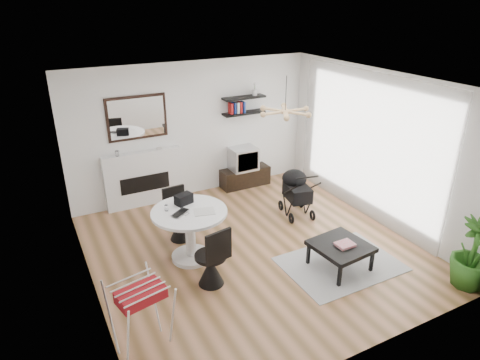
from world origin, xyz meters
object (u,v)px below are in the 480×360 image
coffee_table (341,247)px  fireplace (143,172)px  dining_table (190,227)px  stroller (296,194)px  drying_rack (141,316)px  potted_plant (473,254)px  crt_tv (243,158)px  tv_console (245,177)px

coffee_table → fireplace: bearing=120.0°
dining_table → stroller: size_ratio=1.23×
coffee_table → stroller: bearing=77.0°
dining_table → drying_rack: (-1.18, -1.48, -0.09)m
drying_rack → stroller: 4.01m
dining_table → stroller: bearing=12.2°
potted_plant → crt_tv: bearing=105.3°
dining_table → potted_plant: bearing=-37.1°
fireplace → potted_plant: fireplace is taller
stroller → fireplace: bearing=156.6°
tv_console → coffee_table: (-0.17, -3.35, 0.16)m
tv_console → stroller: 1.61m
potted_plant → fireplace: bearing=125.8°
coffee_table → potted_plant: potted_plant is taller
dining_table → coffee_table: bearing=-33.9°
tv_console → stroller: bearing=-81.4°
coffee_table → potted_plant: 1.80m
stroller → potted_plant: (0.94, -2.95, 0.11)m
stroller → crt_tv: bearing=112.5°
crt_tv → dining_table: bearing=-134.2°
coffee_table → tv_console: bearing=87.1°
potted_plant → coffee_table: bearing=138.8°
tv_console → fireplace: bearing=176.8°
tv_console → dining_table: size_ratio=0.93×
fireplace → stroller: bearing=-35.1°
fireplace → stroller: 2.96m
crt_tv → potted_plant: size_ratio=0.54×
crt_tv → stroller: size_ratio=0.59×
dining_table → stroller: (2.31, 0.50, -0.15)m
fireplace → potted_plant: size_ratio=2.08×
drying_rack → potted_plant: size_ratio=0.86×
drying_rack → coffee_table: bearing=-8.6°
dining_table → tv_console: bearing=45.0°
crt_tv → coffee_table: bearing=-91.9°
tv_console → coffee_table: bearing=-92.9°
fireplace → potted_plant: bearing=-54.2°
crt_tv → coffee_table: (-0.11, -3.35, -0.28)m
crt_tv → potted_plant: bearing=-74.7°
stroller → potted_plant: potted_plant is taller
fireplace → drying_rack: size_ratio=2.41×
drying_rack → tv_console: bearing=35.1°
tv_console → potted_plant: potted_plant is taller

